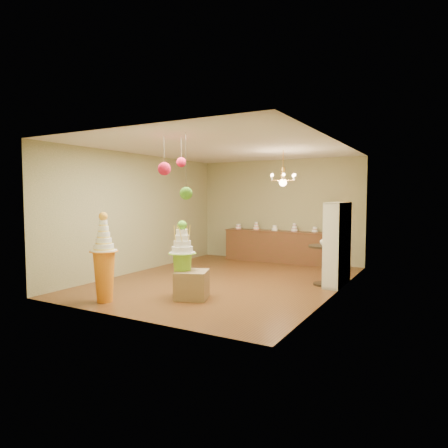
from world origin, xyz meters
The scene contains 17 objects.
floor centered at (0.00, 0.00, 0.00)m, with size 6.50×6.50×0.00m, color #5A3518.
ceiling centered at (0.00, 0.00, 3.00)m, with size 6.50×6.50×0.00m, color beige.
wall_back centered at (0.00, 3.25, 1.50)m, with size 5.00×0.04×3.00m, color #939165.
wall_front centered at (0.00, -3.25, 1.50)m, with size 5.00×0.04×3.00m, color #939165.
wall_left centered at (-2.50, 0.00, 1.50)m, with size 0.04×6.50×3.00m, color #939165.
wall_right centered at (2.50, 0.00, 1.50)m, with size 0.04×6.50×3.00m, color #939165.
pedestal_green centered at (0.04, -1.76, 0.63)m, with size 0.64×0.64×1.47m.
pedestal_orange centered at (-1.03, -2.70, 0.62)m, with size 0.60×0.60×1.65m.
burlap_riser centered at (0.23, -1.73, 0.26)m, with size 0.58×0.58×0.53m, color olive.
sideboard centered at (0.00, 2.97, 0.48)m, with size 3.04×0.54×1.16m.
shelving_unit centered at (2.34, 0.80, 0.90)m, with size 0.33×1.20×1.80m.
round_table centered at (2.10, 0.62, 0.56)m, with size 0.80×0.80×0.87m.
vase centered at (2.10, 0.62, 0.97)m, with size 0.19×0.19×0.20m, color beige.
pom_red_left centered at (0.06, -2.31, 2.41)m, with size 0.23×0.23×0.71m.
pom_green_mid centered at (0.54, -2.35, 1.98)m, with size 0.22×0.22×1.13m.
pom_red_right centered at (0.21, -2.00, 2.54)m, with size 0.18×0.18×0.55m.
chandelier centered at (1.02, 0.93, 2.30)m, with size 0.73×0.73×0.85m.
Camera 1 is at (4.40, -7.91, 1.93)m, focal length 32.00 mm.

